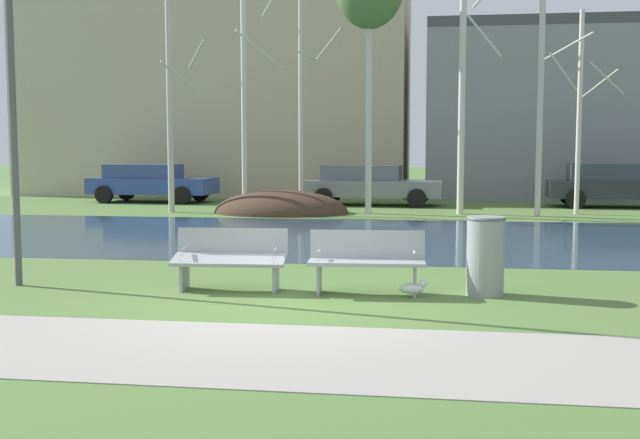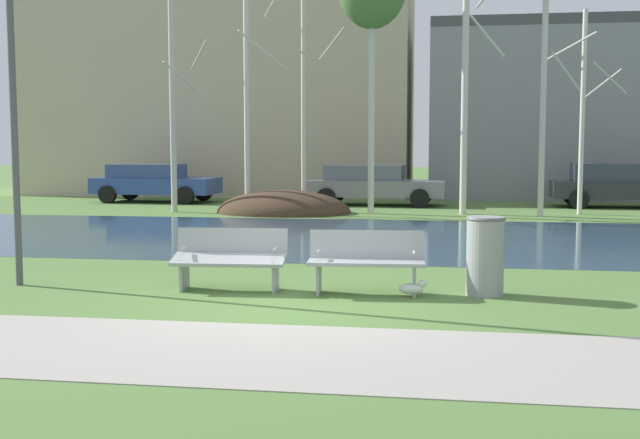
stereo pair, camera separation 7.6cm
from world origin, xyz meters
name	(u,v)px [view 1 (the left image)]	position (x,y,z in m)	size (l,w,h in m)	color
ground_plane	(359,227)	(0.00, 10.00, 0.00)	(120.00, 120.00, 0.00)	#517538
paved_path_strip	(241,352)	(0.00, -2.23, 0.01)	(60.00, 2.38, 0.01)	#9E998E
river_band	(350,237)	(0.00, 7.82, 0.00)	(80.00, 8.39, 0.01)	#2D475B
soil_mound	(281,213)	(-2.80, 13.88, 0.00)	(4.17, 3.29, 1.42)	#423021
bench_left	(230,257)	(-0.98, 1.02, 0.47)	(1.63, 0.66, 0.87)	#9EA0A3
bench_right	(367,260)	(0.96, 1.02, 0.47)	(1.63, 0.66, 0.87)	#9EA0A3
trash_bin	(485,255)	(2.58, 1.17, 0.56)	(0.54, 0.54, 1.08)	gray
seagull	(413,288)	(1.61, 0.85, 0.13)	(0.41, 0.15, 0.25)	white
streetlamp	(9,2)	(-4.15, 0.93, 4.09)	(0.32, 0.32, 6.26)	#4C4C51
birch_far_left	(171,96)	(-6.21, 13.67, 3.61)	(1.29, 2.22, 7.11)	#BCB7A8
birch_left	(245,69)	(-3.88, 13.76, 4.38)	(1.41, 2.58, 8.61)	beige
birch_center_left	(302,83)	(-2.25, 14.56, 4.00)	(1.40, 2.51, 7.89)	beige
birch_center_right	(464,59)	(2.70, 14.29, 4.65)	(1.55, 2.57, 9.14)	beige
birch_right	(542,103)	(4.93, 13.82, 3.30)	(1.49, 2.41, 6.42)	beige
birch_far_right	(581,111)	(6.19, 14.73, 3.10)	(1.32, 2.30, 6.09)	beige
parked_van_nearest_blue	(150,182)	(-8.48, 17.81, 0.75)	(4.58, 2.25, 1.40)	#2D4793
parked_sedan_second_grey	(370,184)	(-0.36, 17.42, 0.75)	(4.87, 2.13, 1.40)	slate
parked_hatch_third_dark	(618,184)	(7.98, 17.65, 0.78)	(4.86, 2.11, 1.48)	#282B30
building_beige_block	(224,87)	(-7.43, 24.29, 4.68)	(16.21, 7.79, 9.37)	#BCAD8E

